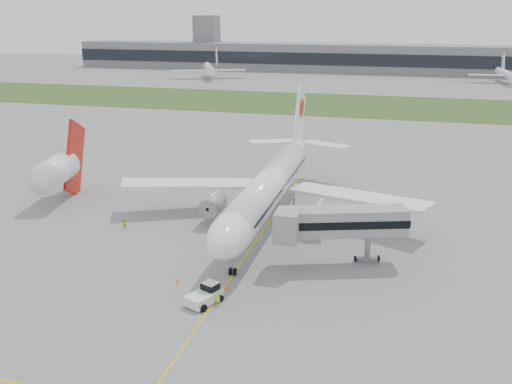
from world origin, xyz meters
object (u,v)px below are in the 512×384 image
(pushback_tug, at_px, (206,294))
(ground_crew_near, at_px, (218,299))
(neighbor_aircraft, at_px, (58,170))
(airliner, at_px, (271,184))
(jet_bridge, at_px, (336,223))

(pushback_tug, distance_m, ground_crew_near, 1.56)
(ground_crew_near, relative_size, neighbor_aircraft, 0.09)
(airliner, distance_m, neighbor_aircraft, 36.27)
(airliner, distance_m, jet_bridge, 17.98)
(airliner, height_order, pushback_tug, airliner)
(pushback_tug, distance_m, neighbor_aircraft, 44.67)
(jet_bridge, bearing_deg, airliner, 111.99)
(ground_crew_near, bearing_deg, airliner, -133.17)
(airliner, bearing_deg, neighbor_aircraft, -179.56)
(jet_bridge, height_order, neighbor_aircraft, neighbor_aircraft)
(ground_crew_near, bearing_deg, pushback_tug, -55.25)
(pushback_tug, relative_size, neighbor_aircraft, 0.27)
(pushback_tug, bearing_deg, jet_bridge, 70.13)
(jet_bridge, height_order, ground_crew_near, jet_bridge)
(pushback_tug, relative_size, ground_crew_near, 3.04)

